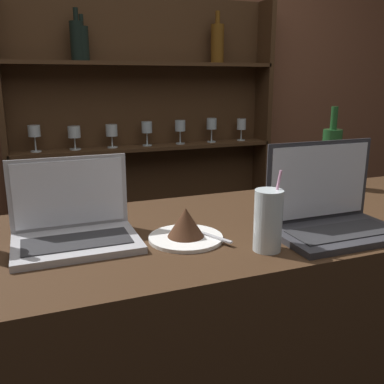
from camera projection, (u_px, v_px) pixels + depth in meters
bar_counter at (220, 368)px, 1.39m from camera, size 2.15×0.67×0.99m
back_wall at (119, 89)px, 2.46m from camera, size 7.00×0.06×2.70m
back_shelf at (145, 154)px, 2.53m from camera, size 1.54×0.18×1.86m
laptop_near at (74, 225)px, 1.12m from camera, size 0.32×0.22×0.22m
laptop_far at (331, 212)px, 1.19m from camera, size 0.35×0.21×0.25m
cake_plate at (186, 228)px, 1.14m from camera, size 0.20×0.20×0.09m
water_glass at (268, 220)px, 1.06m from camera, size 0.07×0.07×0.20m
wine_bottle_green at (331, 156)px, 1.69m from camera, size 0.08×0.08×0.32m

